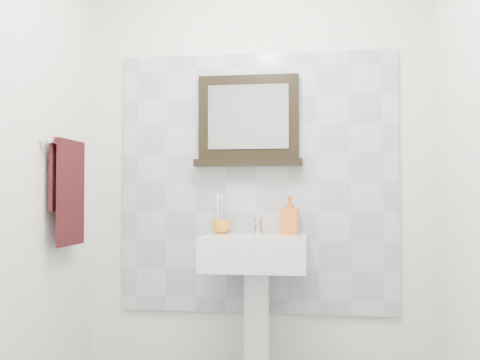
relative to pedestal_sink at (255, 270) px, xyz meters
name	(u,v)px	position (x,y,z in m)	size (l,w,h in m)	color
back_wall	(257,165)	(-0.02, 0.23, 0.57)	(2.00, 0.01, 2.50)	silver
front_wall	(134,105)	(-0.02, -1.97, 0.57)	(2.00, 0.01, 2.50)	silver
splashback	(257,183)	(-0.02, 0.21, 0.47)	(1.60, 0.02, 1.50)	#A9B3B7
pedestal_sink	(255,270)	(0.00, 0.00, 0.00)	(0.55, 0.44, 0.96)	white
toothbrush_cup	(221,226)	(-0.21, 0.14, 0.22)	(0.10, 0.10, 0.08)	orange
toothbrushes	(221,212)	(-0.21, 0.14, 0.31)	(0.05, 0.04, 0.21)	white
soap_dispenser	(290,215)	(0.18, 0.12, 0.29)	(0.10, 0.10, 0.21)	red
framed_mirror	(249,123)	(-0.06, 0.19, 0.81)	(0.62, 0.11, 0.53)	black
towel_bar	(67,144)	(-0.97, -0.24, 0.67)	(0.07, 0.40, 0.03)	silver
hand_towel	(68,184)	(-0.96, -0.24, 0.46)	(0.06, 0.30, 0.55)	black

